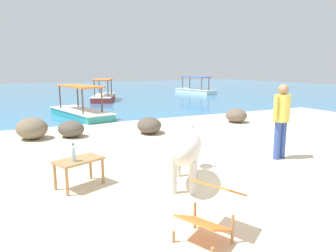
{
  "coord_description": "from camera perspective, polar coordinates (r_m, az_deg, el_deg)",
  "views": [
    {
      "loc": [
        -3.77,
        -3.91,
        2.0
      ],
      "look_at": [
        -0.39,
        3.0,
        0.55
      ],
      "focal_mm": 33.26,
      "sensor_mm": 36.0,
      "label": 1
    }
  ],
  "objects": [
    {
      "name": "low_bench_table",
      "position": [
        5.37,
        -16.0,
        -6.69
      ],
      "size": [
        0.87,
        0.7,
        0.48
      ],
      "rotation": [
        0.0,
        0.0,
        0.39
      ],
      "color": "#A37A4C",
      "rests_on": "sand_beach"
    },
    {
      "name": "shore_rock_large",
      "position": [
        9.41,
        -3.47,
        0.14
      ],
      "size": [
        1.0,
        1.15,
        0.49
      ],
      "primitive_type": "ellipsoid",
      "rotation": [
        0.0,
        0.0,
        1.24
      ],
      "color": "brown",
      "rests_on": "sand_beach"
    },
    {
      "name": "boat_red",
      "position": [
        19.52,
        -11.71,
        5.43
      ],
      "size": [
        2.39,
        3.84,
        1.29
      ],
      "rotation": [
        0.0,
        0.0,
        1.21
      ],
      "color": "#C63833",
      "rests_on": "water_surface"
    },
    {
      "name": "sand_beach",
      "position": [
        5.78,
        17.04,
        -9.84
      ],
      "size": [
        18.0,
        14.0,
        0.04
      ],
      "primitive_type": "cube",
      "color": "beige",
      "rests_on": "ground"
    },
    {
      "name": "water_surface",
      "position": [
        26.26,
        -17.82,
        5.8
      ],
      "size": [
        60.0,
        36.0,
        0.03
      ],
      "primitive_type": "cube",
      "color": "teal",
      "rests_on": "ground"
    },
    {
      "name": "bottle",
      "position": [
        5.21,
        -16.92,
        -4.97
      ],
      "size": [
        0.07,
        0.07,
        0.3
      ],
      "color": "#A3C6D1",
      "rests_on": "low_bench_table"
    },
    {
      "name": "boat_white",
      "position": [
        24.6,
        5.03,
        6.65
      ],
      "size": [
        1.91,
        3.83,
        1.29
      ],
      "rotation": [
        0.0,
        0.0,
        4.93
      ],
      "color": "white",
      "rests_on": "water_surface"
    },
    {
      "name": "shore_rock_flat",
      "position": [
        9.32,
        -17.33,
        -0.51
      ],
      "size": [
        0.92,
        1.0,
        0.46
      ],
      "primitive_type": "ellipsoid",
      "rotation": [
        0.0,
        0.0,
        1.88
      ],
      "color": "brown",
      "rests_on": "sand_beach"
    },
    {
      "name": "boat_teal",
      "position": [
        12.91,
        -15.73,
        2.67
      ],
      "size": [
        2.0,
        3.84,
        1.29
      ],
      "rotation": [
        0.0,
        0.0,
        4.95
      ],
      "color": "teal",
      "rests_on": "water_surface"
    },
    {
      "name": "person_standing",
      "position": [
        7.07,
        20.09,
        1.78
      ],
      "size": [
        0.51,
        0.32,
        1.62
      ],
      "rotation": [
        0.0,
        0.0,
        4.84
      ],
      "color": "#334C99",
      "rests_on": "sand_beach"
    },
    {
      "name": "shore_rock_small",
      "position": [
        9.42,
        -23.68,
        -0.38
      ],
      "size": [
        0.98,
        1.07,
        0.6
      ],
      "primitive_type": "ellipsoid",
      "rotation": [
        0.0,
        0.0,
        1.74
      ],
      "color": "#756651",
      "rests_on": "sand_beach"
    },
    {
      "name": "cow",
      "position": [
        5.25,
        3.18,
        -3.45
      ],
      "size": [
        1.31,
        1.73,
        1.03
      ],
      "rotation": [
        0.0,
        0.0,
        0.99
      ],
      "color": "beige",
      "rests_on": "sand_beach"
    },
    {
      "name": "shore_rock_medium",
      "position": [
        11.54,
        12.4,
        1.91
      ],
      "size": [
        0.91,
        0.98,
        0.5
      ],
      "primitive_type": "ellipsoid",
      "rotation": [
        0.0,
        0.0,
        1.35
      ],
      "color": "#6B5B4C",
      "rests_on": "sand_beach"
    },
    {
      "name": "deck_chair_far",
      "position": [
        3.74,
        7.87,
        -14.39
      ],
      "size": [
        0.91,
        0.79,
        0.68
      ],
      "rotation": [
        0.0,
        0.0,
        3.55
      ],
      "color": "#A37A4C",
      "rests_on": "sand_beach"
    }
  ]
}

